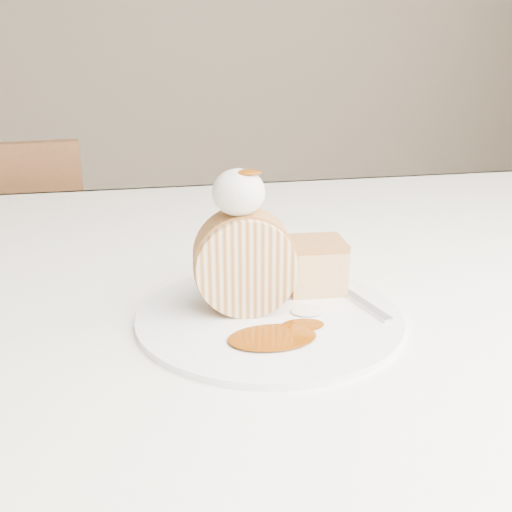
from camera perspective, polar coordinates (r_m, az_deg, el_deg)
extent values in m
cube|color=white|center=(0.63, -4.06, -3.32)|extent=(1.40, 0.90, 0.04)
cube|color=white|center=(1.09, -7.40, -0.32)|extent=(1.40, 0.01, 0.28)
cylinder|color=brown|center=(1.33, 21.55, -9.82)|extent=(0.06, 0.06, 0.71)
cube|color=brown|center=(1.44, -23.81, -5.92)|extent=(0.43, 0.43, 0.04)
cylinder|color=brown|center=(1.68, -16.81, -9.44)|extent=(0.03, 0.03, 0.38)
cylinder|color=brown|center=(1.39, -15.90, -15.82)|extent=(0.03, 0.03, 0.38)
cylinder|color=white|center=(0.51, 1.34, -5.98)|extent=(0.26, 0.26, 0.01)
cylinder|color=beige|center=(0.51, -1.10, -0.64)|extent=(0.09, 0.06, 0.09)
cube|color=#B77B45|center=(0.56, 5.99, -1.23)|extent=(0.06, 0.05, 0.04)
ellipsoid|color=silver|center=(0.48, -1.76, 6.38)|extent=(0.05, 0.05, 0.04)
ellipsoid|color=#723104|center=(0.48, -0.78, 8.94)|extent=(0.02, 0.02, 0.01)
cube|color=silver|center=(0.54, 10.08, -4.29)|extent=(0.05, 0.14, 0.00)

